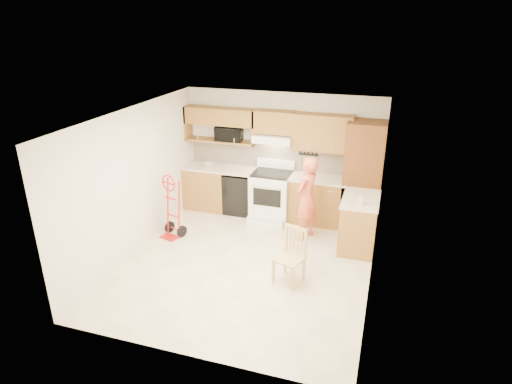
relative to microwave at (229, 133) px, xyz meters
The scene contains 28 objects.
floor 2.87m from the microwave, 62.82° to the right, with size 4.00×4.50×0.02m, color beige.
ceiling 2.50m from the microwave, 62.82° to the right, with size 4.00×4.50×0.02m, color white.
wall_back 1.15m from the microwave, ahead, with size 4.00×0.02×2.50m, color beige.
wall_front 4.49m from the microwave, 76.16° to the right, with size 4.00×0.02×2.50m, color beige.
wall_left 2.32m from the microwave, 114.26° to the right, with size 0.02×4.50×2.50m, color beige.
wall_right 3.74m from the microwave, 34.09° to the right, with size 0.02×4.50×2.50m, color beige.
backsplash 1.17m from the microwave, ahead, with size 3.92×0.03×0.55m, color beige.
lower_cab_left 1.29m from the microwave, 164.28° to the right, with size 0.90×0.60×0.90m, color #A46E2E.
dishwasher 1.25m from the microwave, 26.52° to the right, with size 0.60×0.60×0.85m, color black.
lower_cab_right 2.25m from the microwave, ahead, with size 1.14×0.60×0.90m, color #A46E2E.
countertop_left 0.75m from the microwave, 143.05° to the right, with size 1.50×0.63×0.04m, color beige.
countertop_right 2.04m from the microwave, ahead, with size 1.14×0.63×0.04m, color beige.
cab_return_right 3.16m from the microwave, 18.65° to the right, with size 0.60×1.00×0.90m, color #A46E2E.
countertop_return 3.01m from the microwave, 18.65° to the right, with size 0.63×1.00×0.04m, color beige.
pantry_tall 2.79m from the microwave, ahead, with size 0.70×0.60×2.10m, color brown.
upper_cab_left 0.38m from the microwave, behind, with size 1.50×0.33×0.34m, color #A46E2E.
upper_shelf_mw 0.25m from the microwave, behind, with size 1.50×0.33×0.04m, color #A46E2E.
upper_cab_center 1.00m from the microwave, ahead, with size 0.76×0.33×0.44m, color #A46E2E.
upper_cab_right 1.91m from the microwave, ahead, with size 1.14×0.33×0.70m, color #A46E2E.
range_hood 0.95m from the microwave, ahead, with size 0.76×0.46×0.14m, color white.
knife_strip 1.67m from the microwave, ahead, with size 0.40×0.05×0.29m, color black, non-canonical shape.
microwave is the anchor object (origin of this frame).
range 1.47m from the microwave, 15.72° to the right, with size 0.78×1.02×1.14m, color white, non-canonical shape.
person 2.18m from the microwave, 26.03° to the right, with size 0.57×0.38×1.57m, color #D35A3A.
hand_truck 2.01m from the microwave, 110.08° to the right, with size 0.43×0.40×1.10m, color red, non-canonical shape.
dining_chair 3.27m from the microwave, 52.26° to the right, with size 0.40×0.43×0.89m, color #DEBA6E, non-canonical shape.
soap_bottle 3.08m from the microwave, 23.61° to the right, with size 0.08×0.08×0.18m, color white.
bowl 0.81m from the microwave, 162.55° to the right, with size 0.21×0.21×0.05m, color white.
Camera 1 is at (2.04, -6.00, 3.88)m, focal length 30.61 mm.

